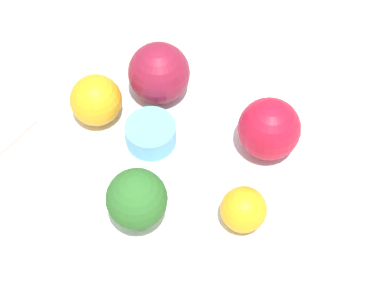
% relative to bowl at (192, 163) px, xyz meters
% --- Properties ---
extents(ground_plane, '(6.00, 6.00, 0.00)m').
position_rel_bowl_xyz_m(ground_plane, '(0.00, 0.00, -0.04)').
color(ground_plane, gray).
extents(table_surface, '(1.20, 1.20, 0.02)m').
position_rel_bowl_xyz_m(table_surface, '(0.00, 0.00, -0.03)').
color(table_surface, beige).
rests_on(table_surface, ground_plane).
extents(bowl, '(0.25, 0.25, 0.04)m').
position_rel_bowl_xyz_m(bowl, '(0.00, 0.00, 0.00)').
color(bowl, white).
rests_on(bowl, table_surface).
extents(broccoli, '(0.05, 0.05, 0.06)m').
position_rel_bowl_xyz_m(broccoli, '(0.04, -0.07, 0.06)').
color(broccoli, '#99C17A').
rests_on(broccoli, bowl).
extents(apple_red, '(0.06, 0.06, 0.06)m').
position_rel_bowl_xyz_m(apple_red, '(-0.07, 0.01, 0.05)').
color(apple_red, maroon).
rests_on(apple_red, bowl).
extents(apple_green, '(0.05, 0.05, 0.05)m').
position_rel_bowl_xyz_m(apple_green, '(0.03, 0.06, 0.05)').
color(apple_green, '#B7142D').
rests_on(apple_green, bowl).
extents(orange_front, '(0.04, 0.04, 0.04)m').
position_rel_bowl_xyz_m(orange_front, '(0.08, 0.00, 0.04)').
color(orange_front, orange).
rests_on(orange_front, bowl).
extents(orange_back, '(0.05, 0.05, 0.05)m').
position_rel_bowl_xyz_m(orange_back, '(-0.08, -0.05, 0.04)').
color(orange_back, orange).
rests_on(orange_back, bowl).
extents(small_cup, '(0.05, 0.05, 0.02)m').
position_rel_bowl_xyz_m(small_cup, '(-0.03, -0.03, 0.03)').
color(small_cup, '#66B2DB').
rests_on(small_cup, bowl).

